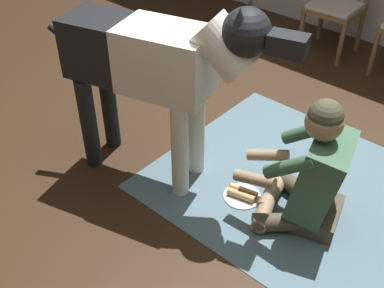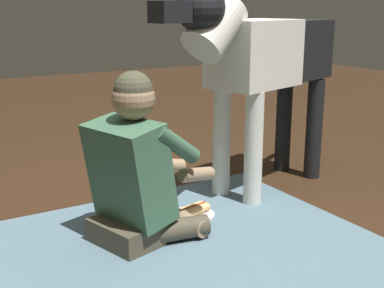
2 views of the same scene
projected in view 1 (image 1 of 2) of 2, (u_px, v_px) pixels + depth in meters
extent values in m
plane|color=#342113|center=(263.00, 198.00, 3.10)|extent=(12.97, 12.97, 0.00)
cube|color=slate|center=(297.00, 187.00, 3.18)|extent=(1.82, 1.59, 0.01)
cylinder|color=brown|center=(341.00, 45.00, 4.38)|extent=(0.04, 0.04, 0.42)
cylinder|color=brown|center=(301.00, 33.00, 4.59)|extent=(0.04, 0.04, 0.42)
cylinder|color=brown|center=(360.00, 31.00, 4.63)|extent=(0.04, 0.04, 0.42)
cylinder|color=brown|center=(321.00, 20.00, 4.84)|extent=(0.04, 0.04, 0.42)
cube|color=brown|center=(335.00, 9.00, 4.47)|extent=(0.47, 0.47, 0.04)
cube|color=#B7AFA7|center=(336.00, 5.00, 4.45)|extent=(0.43, 0.43, 0.04)
cylinder|color=brown|center=(374.00, 54.00, 4.24)|extent=(0.04, 0.04, 0.42)
cube|color=#4B4333|center=(318.00, 214.00, 2.90)|extent=(0.33, 0.39, 0.12)
cylinder|color=#4B4333|center=(286.00, 222.00, 2.84)|extent=(0.37, 0.34, 0.11)
cylinder|color=#9E7E5F|center=(266.00, 208.00, 2.94)|extent=(0.21, 0.37, 0.09)
cylinder|color=#4B4333|center=(300.00, 190.00, 3.06)|extent=(0.41, 0.17, 0.11)
cylinder|color=#9E7E5F|center=(274.00, 191.00, 3.06)|extent=(0.16, 0.37, 0.09)
cube|color=#3B6147|center=(320.00, 175.00, 2.72)|extent=(0.39, 0.47, 0.53)
cylinder|color=#3B6147|center=(290.00, 167.00, 2.56)|extent=(0.30, 0.16, 0.24)
cylinder|color=#9E7E5F|center=(255.00, 179.00, 2.79)|extent=(0.28, 0.11, 0.12)
cylinder|color=#3B6147|center=(306.00, 132.00, 2.81)|extent=(0.30, 0.16, 0.24)
cylinder|color=#9E7E5F|center=(268.00, 155.00, 2.97)|extent=(0.27, 0.18, 0.12)
sphere|color=#9E7E5F|center=(324.00, 122.00, 2.52)|extent=(0.21, 0.21, 0.21)
sphere|color=#434430|center=(326.00, 117.00, 2.49)|extent=(0.19, 0.19, 0.19)
cylinder|color=silver|center=(197.00, 130.00, 3.11)|extent=(0.11, 0.11, 0.68)
cylinder|color=silver|center=(180.00, 151.00, 2.94)|extent=(0.11, 0.11, 0.68)
cylinder|color=black|center=(109.00, 106.00, 3.35)|extent=(0.11, 0.11, 0.68)
cylinder|color=black|center=(89.00, 124.00, 3.17)|extent=(0.11, 0.11, 0.68)
cube|color=silver|center=(166.00, 60.00, 2.75)|extent=(0.61, 0.48, 0.39)
cube|color=black|center=(106.00, 47.00, 2.89)|extent=(0.54, 0.45, 0.38)
cylinder|color=silver|center=(225.00, 47.00, 2.52)|extent=(0.44, 0.34, 0.39)
sphere|color=black|center=(246.00, 32.00, 2.42)|extent=(0.26, 0.26, 0.26)
cube|color=black|center=(288.00, 44.00, 2.36)|extent=(0.22, 0.17, 0.11)
cone|color=black|center=(251.00, 8.00, 2.42)|extent=(0.11, 0.11, 0.12)
cone|color=black|center=(240.00, 19.00, 2.31)|extent=(0.11, 0.11, 0.12)
cylinder|color=black|center=(73.00, 44.00, 3.00)|extent=(0.35, 0.14, 0.23)
cylinder|color=silver|center=(242.00, 196.00, 3.10)|extent=(0.25, 0.25, 0.01)
cylinder|color=#E1B573|center=(241.00, 195.00, 3.07)|extent=(0.19, 0.09, 0.05)
cylinder|color=#E1B573|center=(244.00, 191.00, 3.10)|extent=(0.19, 0.09, 0.05)
cylinder|color=brown|center=(242.00, 192.00, 3.08)|extent=(0.20, 0.08, 0.04)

